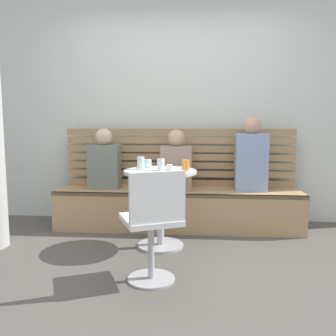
{
  "coord_description": "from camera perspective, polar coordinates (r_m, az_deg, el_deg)",
  "views": [
    {
      "loc": [
        0.22,
        -2.8,
        1.19
      ],
      "look_at": [
        -0.07,
        0.66,
        0.75
      ],
      "focal_mm": 39.19,
      "sensor_mm": 36.0,
      "label": 1
    }
  ],
  "objects": [
    {
      "name": "ground",
      "position": [
        3.05,
        0.24,
        -15.74
      ],
      "size": [
        8.0,
        8.0,
        0.0
      ],
      "primitive_type": "plane",
      "color": "#514C47"
    },
    {
      "name": "back_wall",
      "position": [
        4.45,
        1.9,
        10.58
      ],
      "size": [
        5.2,
        0.1,
        2.9
      ],
      "primitive_type": "cube",
      "color": "silver",
      "rests_on": "ground"
    },
    {
      "name": "booth_bench",
      "position": [
        4.12,
        1.53,
        -6.37
      ],
      "size": [
        2.7,
        0.52,
        0.44
      ],
      "color": "tan",
      "rests_on": "ground"
    },
    {
      "name": "booth_backrest",
      "position": [
        4.27,
        1.74,
        1.69
      ],
      "size": [
        2.65,
        0.04,
        0.67
      ],
      "color": "#A68157",
      "rests_on": "booth_bench"
    },
    {
      "name": "cafe_table",
      "position": [
        3.46,
        -1.2,
        -3.96
      ],
      "size": [
        0.68,
        0.68,
        0.74
      ],
      "color": "#ADADB2",
      "rests_on": "ground"
    },
    {
      "name": "white_chair",
      "position": [
        2.69,
        -2.31,
        -8.44
      ],
      "size": [
        0.53,
        0.53,
        0.85
      ],
      "color": "#ADADB2",
      "rests_on": "ground"
    },
    {
      "name": "person_adult",
      "position": [
        4.09,
        12.82,
        1.61
      ],
      "size": [
        0.34,
        0.22,
        0.8
      ],
      "color": "#8C9EC6",
      "rests_on": "booth_bench"
    },
    {
      "name": "person_child_left",
      "position": [
        4.17,
        -9.87,
        0.93
      ],
      "size": [
        0.34,
        0.22,
        0.68
      ],
      "color": "slate",
      "rests_on": "booth_bench"
    },
    {
      "name": "person_child_middle",
      "position": [
        4.03,
        1.3,
        0.74
      ],
      "size": [
        0.34,
        0.22,
        0.67
      ],
      "color": "#9E7F6B",
      "rests_on": "booth_bench"
    },
    {
      "name": "cup_glass_tall",
      "position": [
        3.48,
        -4.27,
        0.77
      ],
      "size": [
        0.07,
        0.07,
        0.12
      ],
      "primitive_type": "cylinder",
      "color": "silver",
      "rests_on": "cafe_table"
    },
    {
      "name": "cup_water_clear",
      "position": [
        3.39,
        -1.13,
        0.53
      ],
      "size": [
        0.07,
        0.07,
        0.11
      ],
      "primitive_type": "cylinder",
      "color": "white",
      "rests_on": "cafe_table"
    },
    {
      "name": "cup_espresso_small",
      "position": [
        3.41,
        0.22,
        0.1
      ],
      "size": [
        0.06,
        0.06,
        0.05
      ],
      "primitive_type": "cylinder",
      "color": "silver",
      "rests_on": "cafe_table"
    },
    {
      "name": "cup_glass_short",
      "position": [
        3.63,
        -3.23,
        0.72
      ],
      "size": [
        0.08,
        0.08,
        0.08
      ],
      "primitive_type": "cylinder",
      "color": "silver",
      "rests_on": "cafe_table"
    },
    {
      "name": "cup_tumbler_orange",
      "position": [
        3.39,
        2.75,
        0.43
      ],
      "size": [
        0.07,
        0.07,
        0.1
      ],
      "primitive_type": "cylinder",
      "color": "orange",
      "rests_on": "cafe_table"
    }
  ]
}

